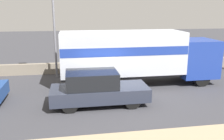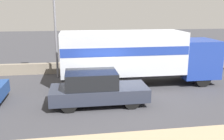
% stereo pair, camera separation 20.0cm
% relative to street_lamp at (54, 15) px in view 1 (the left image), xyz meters
% --- Properties ---
extents(ground_plane, '(80.00, 80.00, 0.00)m').
position_rel_street_lamp_xyz_m(ground_plane, '(2.54, -5.05, -3.99)').
color(ground_plane, '#38383D').
extents(stone_wall_backdrop, '(60.00, 0.35, 0.74)m').
position_rel_street_lamp_xyz_m(stone_wall_backdrop, '(2.54, 1.04, -3.62)').
color(stone_wall_backdrop, gray).
rests_on(stone_wall_backdrop, ground_plane).
extents(street_lamp, '(0.56, 0.28, 6.88)m').
position_rel_street_lamp_xyz_m(street_lamp, '(0.00, 0.00, 0.00)').
color(street_lamp, slate).
rests_on(street_lamp, ground_plane).
extents(box_truck, '(9.13, 2.42, 3.14)m').
position_rel_street_lamp_xyz_m(box_truck, '(4.71, -2.32, -2.16)').
color(box_truck, navy).
rests_on(box_truck, ground_plane).
extents(car_hatchback, '(4.51, 1.75, 1.62)m').
position_rel_street_lamp_xyz_m(car_hatchback, '(2.10, -5.19, -3.19)').
color(car_hatchback, '#282D3D').
rests_on(car_hatchback, ground_plane).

